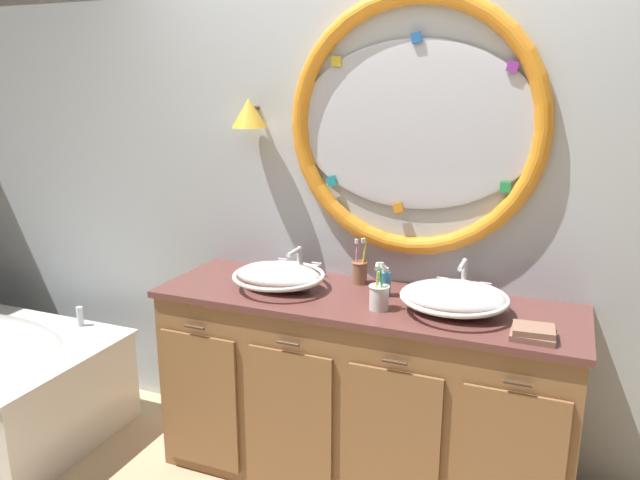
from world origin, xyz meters
TOP-DOWN VIEW (x-y plane):
  - back_wall_assembly at (0.01, 0.58)m, footprint 6.40×0.26m
  - vanity_counter at (0.02, 0.27)m, footprint 1.88×0.60m
  - sink_basin_left at (-0.38, 0.24)m, footprint 0.43×0.43m
  - sink_basin_right at (0.42, 0.24)m, footprint 0.45×0.45m
  - faucet_set_left at (-0.38, 0.46)m, footprint 0.24×0.15m
  - faucet_set_right at (0.42, 0.46)m, footprint 0.24×0.15m
  - toothbrush_holder_left at (-0.06, 0.45)m, footprint 0.08×0.08m
  - toothbrush_holder_right at (0.12, 0.16)m, footprint 0.09×0.09m
  - soap_dispenser at (0.10, 0.33)m, footprint 0.05×0.06m
  - folded_hand_towel at (0.74, 0.09)m, footprint 0.16×0.13m

SIDE VIEW (x-z plane):
  - vanity_counter at x=0.02m, z-range 0.00..0.90m
  - folded_hand_towel at x=0.74m, z-range 0.90..0.95m
  - faucet_set_left at x=-0.38m, z-range 0.89..1.03m
  - toothbrush_holder_right at x=0.12m, z-range 0.86..1.07m
  - sink_basin_left at x=-0.38m, z-range 0.90..1.02m
  - soap_dispenser at x=0.10m, z-range 0.89..1.03m
  - toothbrush_holder_left at x=-0.06m, z-range 0.85..1.08m
  - sink_basin_right at x=0.42m, z-range 0.90..1.03m
  - faucet_set_right at x=0.42m, z-range 0.89..1.06m
  - back_wall_assembly at x=0.01m, z-range 0.03..2.63m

